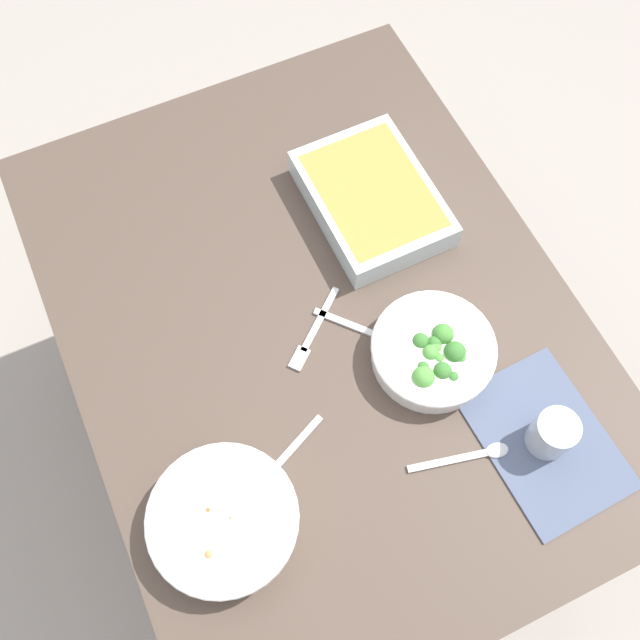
{
  "coord_description": "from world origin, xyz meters",
  "views": [
    {
      "loc": [
        0.5,
        -0.23,
        1.94
      ],
      "look_at": [
        0.0,
        0.0,
        0.74
      ],
      "focal_mm": 40.65,
      "sensor_mm": 36.0,
      "label": 1
    }
  ],
  "objects_px": {
    "stew_bowl": "(223,521)",
    "spoon_by_stew": "(276,466)",
    "spoon_by_broccoli": "(372,333)",
    "baking_dish": "(372,198)",
    "fork_on_table": "(312,334)",
    "broccoli_bowl": "(433,351)",
    "drink_cup": "(552,435)",
    "spoon_spare": "(473,455)"
  },
  "relations": [
    {
      "from": "baking_dish",
      "to": "spoon_spare",
      "type": "distance_m",
      "value": 0.52
    },
    {
      "from": "spoon_spare",
      "to": "spoon_by_stew",
      "type": "bearing_deg",
      "value": -111.72
    },
    {
      "from": "broccoli_bowl",
      "to": "spoon_by_broccoli",
      "type": "xyz_separation_m",
      "value": [
        -0.09,
        -0.07,
        -0.03
      ]
    },
    {
      "from": "baking_dish",
      "to": "drink_cup",
      "type": "xyz_separation_m",
      "value": [
        0.54,
        0.06,
        0.0
      ]
    },
    {
      "from": "baking_dish",
      "to": "fork_on_table",
      "type": "bearing_deg",
      "value": -47.62
    },
    {
      "from": "baking_dish",
      "to": "spoon_by_stew",
      "type": "distance_m",
      "value": 0.54
    },
    {
      "from": "baking_dish",
      "to": "spoon_by_broccoli",
      "type": "relative_size",
      "value": 2.11
    },
    {
      "from": "baking_dish",
      "to": "broccoli_bowl",
      "type": "bearing_deg",
      "value": -7.88
    },
    {
      "from": "stew_bowl",
      "to": "broccoli_bowl",
      "type": "bearing_deg",
      "value": 104.57
    },
    {
      "from": "stew_bowl",
      "to": "spoon_by_stew",
      "type": "xyz_separation_m",
      "value": [
        -0.05,
        0.11,
        -0.03
      ]
    },
    {
      "from": "drink_cup",
      "to": "spoon_spare",
      "type": "xyz_separation_m",
      "value": [
        -0.03,
        -0.13,
        -0.03
      ]
    },
    {
      "from": "stew_bowl",
      "to": "spoon_by_stew",
      "type": "relative_size",
      "value": 1.45
    },
    {
      "from": "stew_bowl",
      "to": "spoon_spare",
      "type": "bearing_deg",
      "value": 80.25
    },
    {
      "from": "stew_bowl",
      "to": "spoon_by_broccoli",
      "type": "bearing_deg",
      "value": 118.78
    },
    {
      "from": "baking_dish",
      "to": "spoon_by_broccoli",
      "type": "bearing_deg",
      "value": -26.3
    },
    {
      "from": "spoon_by_stew",
      "to": "fork_on_table",
      "type": "xyz_separation_m",
      "value": [
        -0.19,
        0.15,
        -0.0
      ]
    },
    {
      "from": "stew_bowl",
      "to": "fork_on_table",
      "type": "height_order",
      "value": "stew_bowl"
    },
    {
      "from": "spoon_by_broccoli",
      "to": "baking_dish",
      "type": "bearing_deg",
      "value": 153.7
    },
    {
      "from": "stew_bowl",
      "to": "spoon_by_broccoli",
      "type": "distance_m",
      "value": 0.42
    },
    {
      "from": "fork_on_table",
      "to": "baking_dish",
      "type": "bearing_deg",
      "value": 132.38
    },
    {
      "from": "broccoli_bowl",
      "to": "spoon_by_stew",
      "type": "bearing_deg",
      "value": -79.0
    },
    {
      "from": "stew_bowl",
      "to": "baking_dish",
      "type": "xyz_separation_m",
      "value": [
        -0.44,
        0.48,
        0.0
      ]
    },
    {
      "from": "stew_bowl",
      "to": "fork_on_table",
      "type": "bearing_deg",
      "value": 132.53
    },
    {
      "from": "drink_cup",
      "to": "fork_on_table",
      "type": "relative_size",
      "value": 0.57
    },
    {
      "from": "spoon_by_stew",
      "to": "spoon_spare",
      "type": "xyz_separation_m",
      "value": [
        0.12,
        0.31,
        0.0
      ]
    },
    {
      "from": "drink_cup",
      "to": "spoon_spare",
      "type": "height_order",
      "value": "drink_cup"
    },
    {
      "from": "baking_dish",
      "to": "spoon_spare",
      "type": "xyz_separation_m",
      "value": [
        0.52,
        -0.07,
        -0.03
      ]
    },
    {
      "from": "stew_bowl",
      "to": "baking_dish",
      "type": "height_order",
      "value": "baking_dish"
    },
    {
      "from": "spoon_by_broccoli",
      "to": "spoon_by_stew",
      "type": "bearing_deg",
      "value": -59.41
    },
    {
      "from": "drink_cup",
      "to": "broccoli_bowl",
      "type": "bearing_deg",
      "value": -154.19
    },
    {
      "from": "broccoli_bowl",
      "to": "spoon_by_stew",
      "type": "relative_size",
      "value": 1.32
    },
    {
      "from": "broccoli_bowl",
      "to": "spoon_by_stew",
      "type": "distance_m",
      "value": 0.34
    },
    {
      "from": "spoon_by_stew",
      "to": "fork_on_table",
      "type": "bearing_deg",
      "value": 141.35
    },
    {
      "from": "stew_bowl",
      "to": "baking_dish",
      "type": "bearing_deg",
      "value": 132.46
    },
    {
      "from": "drink_cup",
      "to": "spoon_by_broccoli",
      "type": "bearing_deg",
      "value": -149.29
    },
    {
      "from": "spoon_by_stew",
      "to": "spoon_spare",
      "type": "relative_size",
      "value": 0.96
    },
    {
      "from": "broccoli_bowl",
      "to": "spoon_by_broccoli",
      "type": "distance_m",
      "value": 0.12
    },
    {
      "from": "stew_bowl",
      "to": "drink_cup",
      "type": "distance_m",
      "value": 0.55
    },
    {
      "from": "drink_cup",
      "to": "stew_bowl",
      "type": "bearing_deg",
      "value": -100.5
    },
    {
      "from": "baking_dish",
      "to": "spoon_by_stew",
      "type": "bearing_deg",
      "value": -43.53
    },
    {
      "from": "spoon_by_stew",
      "to": "spoon_by_broccoli",
      "type": "height_order",
      "value": "same"
    },
    {
      "from": "stew_bowl",
      "to": "baking_dish",
      "type": "distance_m",
      "value": 0.66
    }
  ]
}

